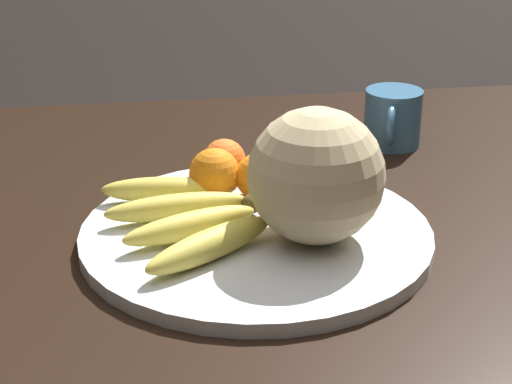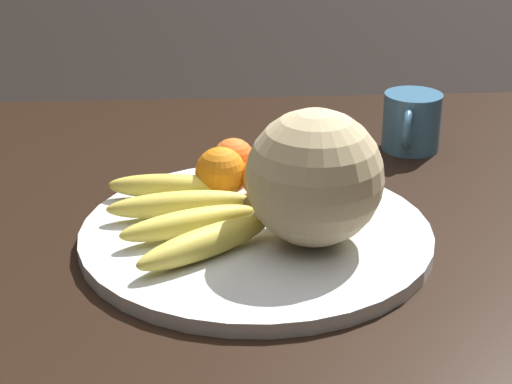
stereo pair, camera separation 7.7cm
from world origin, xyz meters
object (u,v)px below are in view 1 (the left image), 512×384
Objects in this scene: fruit_bowl at (256,234)px; ceramic_mug at (393,118)px; orange_mid_center at (257,176)px; orange_back_left at (224,160)px; melon at (316,176)px; banana_bunch at (187,216)px; produce_tag at (227,212)px; kitchen_table at (296,288)px; orange_front_right at (214,173)px; orange_front_left at (294,164)px.

fruit_bowl is 0.41m from ceramic_mug.
fruit_bowl is 0.10m from orange_mid_center.
orange_mid_center and orange_back_left have the same top height.
orange_back_left is at bearing 114.22° from melon.
orange_back_left is at bearing -126.78° from banana_bunch.
produce_tag is (-0.10, 0.09, -0.08)m from melon.
kitchen_table is 4.74× the size of banana_bunch.
orange_mid_center reaches higher than fruit_bowl.
banana_bunch is (-0.14, -0.01, 0.12)m from kitchen_table.
melon reaches higher than orange_back_left.
banana_bunch is (-0.08, 0.01, 0.03)m from fruit_bowl.
orange_front_right reaches higher than kitchen_table.
produce_tag is at bearing -94.63° from orange_back_left.
orange_front_left is (0.15, 0.11, 0.02)m from banana_bunch.
melon is 0.18m from orange_front_right.
orange_back_left is (-0.09, 0.04, -0.00)m from orange_front_left.
produce_tag is (0.05, 0.04, -0.02)m from banana_bunch.
orange_front_left is at bearing 59.50° from fruit_bowl.
ceramic_mug is (0.21, 0.28, 0.13)m from kitchen_table.
orange_front_right is at bearing 140.31° from kitchen_table.
kitchen_table is 0.19m from banana_bunch.
kitchen_table is 0.21m from orange_back_left.
kitchen_table is at bearing -126.49° from ceramic_mug.
banana_bunch reaches higher than kitchen_table.
orange_front_right is at bearing 111.26° from fruit_bowl.
orange_mid_center is (-0.04, 0.07, 0.13)m from kitchen_table.
fruit_bowl is 7.25× the size of orange_mid_center.
banana_bunch is 4.32× the size of orange_mid_center.
banana_bunch is 3.79× the size of orange_front_left.
banana_bunch is at bearing -139.64° from ceramic_mug.
produce_tag is 0.40m from ceramic_mug.
fruit_bowl is 5.28× the size of produce_tag.
orange_mid_center reaches higher than produce_tag.
melon is 0.63× the size of banana_bunch.
orange_front_left is at bearing 7.53° from orange_front_right.
kitchen_table is 2.83× the size of fruit_bowl.
banana_bunch is at bearing 173.75° from fruit_bowl.
orange_mid_center is 0.07m from produce_tag.
ceramic_mug reaches higher than fruit_bowl.
ceramic_mug is (0.20, 0.19, -0.01)m from orange_front_left.
banana_bunch is at bearing 163.43° from melon.
orange_back_left is (-0.04, 0.06, -0.00)m from orange_mid_center.
orange_back_left is 0.33m from ceramic_mug.
melon is 0.15m from orange_mid_center.
banana_bunch reaches higher than produce_tag.
melon is at bearing -91.39° from orange_front_left.
orange_front_left is 0.83× the size of produce_tag.
banana_bunch is 3.15× the size of produce_tag.
melon is 1.98× the size of produce_tag.
kitchen_table is at bearing -39.69° from orange_front_right.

